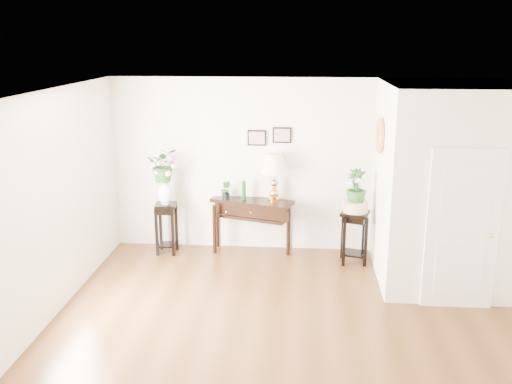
# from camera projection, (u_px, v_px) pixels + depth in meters

# --- Properties ---
(floor) EXTENTS (6.00, 5.50, 0.02)m
(floor) POSITION_uv_depth(u_px,v_px,m) (293.00, 329.00, 6.87)
(floor) COLOR #553017
(floor) RESTS_ON ground
(ceiling) EXTENTS (6.00, 5.50, 0.02)m
(ceiling) POSITION_uv_depth(u_px,v_px,m) (297.00, 95.00, 6.13)
(ceiling) COLOR white
(ceiling) RESTS_ON ground
(wall_back) EXTENTS (6.00, 0.02, 2.80)m
(wall_back) POSITION_uv_depth(u_px,v_px,m) (297.00, 166.00, 9.14)
(wall_back) COLOR silver
(wall_back) RESTS_ON ground
(wall_front) EXTENTS (6.00, 0.02, 2.80)m
(wall_front) POSITION_uv_depth(u_px,v_px,m) (290.00, 344.00, 3.85)
(wall_front) COLOR silver
(wall_front) RESTS_ON ground
(wall_left) EXTENTS (0.02, 5.50, 2.80)m
(wall_left) POSITION_uv_depth(u_px,v_px,m) (41.00, 212.00, 6.73)
(wall_left) COLOR silver
(wall_left) RESTS_ON ground
(partition) EXTENTS (1.80, 1.95, 2.80)m
(partition) POSITION_uv_depth(u_px,v_px,m) (445.00, 184.00, 8.04)
(partition) COLOR silver
(partition) RESTS_ON floor
(door) EXTENTS (0.90, 0.05, 2.10)m
(door) POSITION_uv_depth(u_px,v_px,m) (462.00, 230.00, 7.18)
(door) COLOR silver
(door) RESTS_ON floor
(art_print_left) EXTENTS (0.30, 0.02, 0.25)m
(art_print_left) POSITION_uv_depth(u_px,v_px,m) (257.00, 138.00, 9.05)
(art_print_left) COLOR black
(art_print_left) RESTS_ON wall_back
(art_print_right) EXTENTS (0.30, 0.02, 0.25)m
(art_print_right) POSITION_uv_depth(u_px,v_px,m) (282.00, 135.00, 9.01)
(art_print_right) COLOR black
(art_print_right) RESTS_ON wall_back
(wall_ornament) EXTENTS (0.07, 0.51, 0.51)m
(wall_ornament) POSITION_uv_depth(u_px,v_px,m) (380.00, 136.00, 8.06)
(wall_ornament) COLOR tan
(wall_ornament) RESTS_ON partition
(console_table) EXTENTS (1.38, 0.83, 0.87)m
(console_table) POSITION_uv_depth(u_px,v_px,m) (252.00, 225.00, 9.28)
(console_table) COLOR black
(console_table) RESTS_ON floor
(table_lamp) EXTENTS (0.50, 0.50, 0.77)m
(table_lamp) POSITION_uv_depth(u_px,v_px,m) (274.00, 179.00, 9.04)
(table_lamp) COLOR gold
(table_lamp) RESTS_ON console_table
(green_vase) EXTENTS (0.07, 0.07, 0.31)m
(green_vase) POSITION_uv_depth(u_px,v_px,m) (244.00, 189.00, 9.13)
(green_vase) COLOR #073B13
(green_vase) RESTS_ON console_table
(potted_plant) EXTENTS (0.19, 0.17, 0.29)m
(potted_plant) POSITION_uv_depth(u_px,v_px,m) (226.00, 190.00, 9.16)
(potted_plant) COLOR #1F4817
(potted_plant) RESTS_ON console_table
(plant_stand_a) EXTENTS (0.35, 0.35, 0.83)m
(plant_stand_a) POSITION_uv_depth(u_px,v_px,m) (167.00, 228.00, 9.19)
(plant_stand_a) COLOR black
(plant_stand_a) RESTS_ON floor
(porcelain_vase) EXTENTS (0.27, 0.27, 0.41)m
(porcelain_vase) POSITION_uv_depth(u_px,v_px,m) (165.00, 190.00, 9.02)
(porcelain_vase) COLOR white
(porcelain_vase) RESTS_ON plant_stand_a
(lily_arrangement) EXTENTS (0.57, 0.52, 0.55)m
(lily_arrangement) POSITION_uv_depth(u_px,v_px,m) (164.00, 163.00, 8.90)
(lily_arrangement) COLOR #1F4817
(lily_arrangement) RESTS_ON porcelain_vase
(plant_stand_b) EXTENTS (0.49, 0.49, 0.82)m
(plant_stand_b) POSITION_uv_depth(u_px,v_px,m) (354.00, 237.00, 8.81)
(plant_stand_b) COLOR black
(plant_stand_b) RESTS_ON floor
(ceramic_bowl) EXTENTS (0.39, 0.39, 0.17)m
(ceramic_bowl) POSITION_uv_depth(u_px,v_px,m) (355.00, 207.00, 8.68)
(ceramic_bowl) COLOR beige
(ceramic_bowl) RESTS_ON plant_stand_b
(narcissus) EXTENTS (0.32, 0.32, 0.54)m
(narcissus) POSITION_uv_depth(u_px,v_px,m) (356.00, 187.00, 8.60)
(narcissus) COLOR #1F4817
(narcissus) RESTS_ON ceramic_bowl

